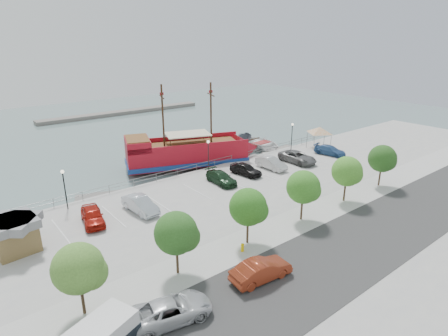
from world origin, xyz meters
TOP-DOWN VIEW (x-y plane):
  - ground at (0.00, 0.00)m, footprint 160.00×160.00m
  - land_slab at (0.00, -21.00)m, footprint 100.00×58.00m
  - street at (0.00, -16.00)m, footprint 100.00×8.00m
  - sidewalk at (0.00, -10.00)m, footprint 100.00×4.00m
  - seawall_railing at (0.00, 7.80)m, footprint 50.00×0.06m
  - far_shore at (10.00, 55.00)m, footprint 40.00×3.00m
  - pirate_ship at (1.74, 11.77)m, footprint 19.99×11.56m
  - patrol_boat at (9.82, 12.16)m, footprint 7.47×4.82m
  - speedboat at (14.93, 12.19)m, footprint 5.87×8.07m
  - dock_west at (-12.99, 9.20)m, footprint 6.96×4.08m
  - dock_mid at (8.34, 9.20)m, footprint 6.49×1.90m
  - dock_east at (16.17, 9.20)m, footprint 7.36×3.02m
  - shed at (-23.77, 1.00)m, footprint 3.83×3.83m
  - canopy_tent at (20.67, 4.85)m, footprint 5.55×5.55m
  - street_van at (-17.93, -13.94)m, footprint 5.68×3.42m
  - street_sedan at (-10.66, -14.45)m, footprint 4.90×2.12m
  - fire_hydrant at (-9.26, -10.80)m, footprint 0.27×0.27m
  - lamp_post_left at (-18.00, 6.50)m, footprint 0.36×0.36m
  - lamp_post_mid at (0.00, 6.50)m, footprint 0.36×0.36m
  - lamp_post_right at (16.00, 6.50)m, footprint 0.36×0.36m
  - tree_a at (-21.85, -10.07)m, footprint 3.30×3.20m
  - tree_b at (-14.85, -10.07)m, footprint 3.30×3.20m
  - tree_c at (-7.85, -10.07)m, footprint 3.30×3.20m
  - tree_d at (-0.85, -10.07)m, footprint 3.30×3.20m
  - tree_e at (6.15, -10.07)m, footprint 3.30×3.20m
  - tree_f at (13.15, -10.07)m, footprint 3.30×3.20m
  - parked_car_a at (-17.08, 1.82)m, footprint 2.76×4.88m
  - parked_car_b at (-12.38, 1.26)m, footprint 2.10×4.97m
  - parked_car_d at (-1.19, 2.30)m, footprint 2.21×4.93m
  - parked_car_e at (3.08, 2.66)m, footprint 2.41×4.66m
  - parked_car_f at (7.32, 2.29)m, footprint 1.72×4.71m
  - parked_car_g at (12.09, 1.85)m, footprint 2.66×5.69m
  - parked_car_h at (18.72, 1.26)m, footprint 2.82×5.07m

SIDE VIEW (x-z plane):
  - ground at x=0.00m, z-range -1.00..-1.00m
  - dock_mid at x=8.34m, z-range -1.00..-0.63m
  - dock_west at x=-12.99m, z-range -1.00..-0.62m
  - dock_east at x=16.17m, z-range -1.00..-0.59m
  - land_slab at x=0.00m, z-range -1.20..0.00m
  - far_shore at x=10.00m, z-range -1.00..-0.20m
  - speedboat at x=14.93m, z-range -1.00..0.64m
  - street at x=0.00m, z-range -0.01..0.03m
  - sidewalk at x=0.00m, z-range -0.01..0.04m
  - patrol_boat at x=9.82m, z-range -1.00..1.71m
  - fire_hydrant at x=-9.26m, z-range 0.03..0.81m
  - seawall_railing at x=0.00m, z-range 0.03..1.03m
  - parked_car_h at x=18.72m, z-range 0.00..1.39m
  - parked_car_d at x=-1.19m, z-range 0.00..1.40m
  - street_van at x=-17.93m, z-range 0.00..1.48m
  - parked_car_e at x=3.08m, z-range 0.00..1.52m
  - parked_car_f at x=7.32m, z-range 0.00..1.54m
  - parked_car_a at x=-17.08m, z-range 0.00..1.57m
  - street_sedan at x=-10.66m, z-range 0.00..1.57m
  - parked_car_g at x=12.09m, z-range 0.00..1.58m
  - parked_car_b at x=-12.38m, z-range 0.00..1.60m
  - pirate_ship at x=1.74m, z-range -5.13..7.29m
  - shed at x=-23.77m, z-range 0.09..2.98m
  - lamp_post_left at x=-18.00m, z-range 0.80..5.08m
  - lamp_post_mid at x=0.00m, z-range 0.80..5.08m
  - lamp_post_right at x=16.00m, z-range 0.80..5.08m
  - tree_a at x=-21.85m, z-range 0.80..5.80m
  - tree_b at x=-14.85m, z-range 0.80..5.80m
  - tree_c at x=-7.85m, z-range 0.80..5.80m
  - tree_d at x=-0.85m, z-range 0.80..5.80m
  - tree_e at x=6.15m, z-range 0.80..5.80m
  - tree_f at x=13.15m, z-range 0.80..5.80m
  - canopy_tent at x=20.67m, z-range 1.41..5.23m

